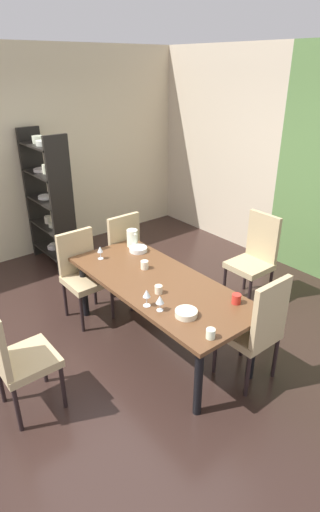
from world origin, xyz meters
TOP-DOWN VIEW (x-y plane):
  - ground_plane at (0.00, 0.00)m, footprint 5.21×5.59m
  - back_panel_interior at (-1.41, 2.74)m, footprint 2.40×0.10m
  - left_interior_panel at (-2.56, 0.00)m, footprint 0.10×5.59m
  - dining_table at (0.36, 0.18)m, footprint 2.02×0.86m
  - chair_right_far at (1.30, 0.50)m, footprint 0.44×0.44m
  - chair_left_near at (-0.57, -0.14)m, footprint 0.45×0.44m
  - chair_head_near at (0.35, -1.24)m, footprint 0.44×0.44m
  - chair_left_far at (-0.57, 0.50)m, footprint 0.45×0.44m
  - chair_head_far at (0.39, 1.60)m, footprint 0.44×0.45m
  - display_shelf at (-2.03, 0.19)m, footprint 0.87×0.31m
  - wine_glass_corner at (0.75, -0.12)m, footprint 0.07×0.07m
  - wine_glass_west at (-0.41, 0.01)m, footprint 0.06×0.06m
  - wine_glass_near_shelf at (0.62, -0.16)m, footprint 0.07×0.07m
  - serving_bowl_front at (-0.31, 0.43)m, footprint 0.20×0.20m
  - serving_bowl_right at (0.95, 0.00)m, footprint 0.19×0.19m
  - cup_near_window at (0.52, 0.05)m, footprint 0.07×0.07m
  - cup_center at (0.06, 0.24)m, footprint 0.08×0.08m
  - cup_rear at (1.08, 0.47)m, footprint 0.08×0.08m
  - cup_south at (1.28, -0.05)m, footprint 0.07×0.07m
  - pitcher_left at (-0.47, 0.46)m, footprint 0.14×0.12m

SIDE VIEW (x-z plane):
  - ground_plane at x=0.00m, z-range -0.02..0.00m
  - chair_left_near at x=-0.57m, z-range 0.06..1.04m
  - chair_left_far at x=-0.57m, z-range 0.05..1.07m
  - chair_head_near at x=0.35m, z-range 0.05..1.08m
  - chair_right_far at x=1.30m, z-range 0.05..1.11m
  - chair_head_far at x=0.39m, z-range 0.05..1.11m
  - dining_table at x=0.36m, z-range 0.28..1.00m
  - serving_bowl_front at x=-0.31m, z-range 0.72..0.77m
  - serving_bowl_right at x=0.95m, z-range 0.72..0.77m
  - cup_near_window at x=0.52m, z-range 0.72..0.79m
  - cup_south at x=1.28m, z-range 0.72..0.80m
  - cup_center at x=0.06m, z-range 0.72..0.80m
  - cup_rear at x=1.08m, z-range 0.72..0.80m
  - pitcher_left at x=-0.47m, z-range 0.72..0.92m
  - wine_glass_corner at x=0.75m, z-range 0.75..0.89m
  - wine_glass_west at x=-0.41m, z-range 0.75..0.89m
  - wine_glass_near_shelf at x=0.62m, z-range 0.75..0.91m
  - display_shelf at x=-2.03m, z-range 0.02..1.86m
  - back_panel_interior at x=-1.41m, z-range 0.00..2.86m
  - left_interior_panel at x=-2.56m, z-range 0.00..2.86m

